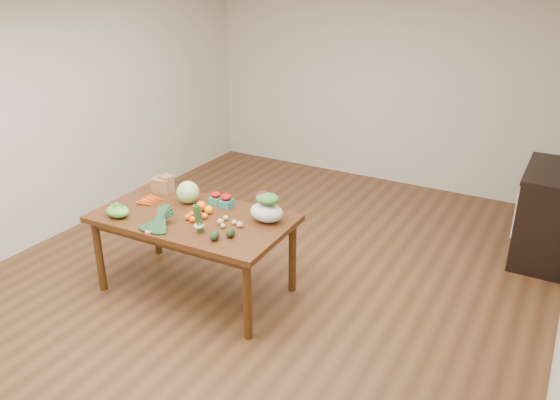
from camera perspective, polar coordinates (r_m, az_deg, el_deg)
The scene contains 25 objects.
floor at distance 5.34m, azimuth -1.02°, elevation -7.76°, with size 6.00×6.00×0.00m, color brown.
room_walls at distance 4.78m, azimuth -1.13°, elevation 6.25°, with size 5.02×6.02×2.70m.
dining_table at distance 4.97m, azimuth -8.82°, elevation -5.57°, with size 1.71×0.95×0.75m, color #512812.
cabinet at distance 6.07m, azimuth 26.11°, elevation -1.33°, with size 0.52×1.02×0.94m, color black.
dish_towel at distance 5.78m, azimuth 23.47°, elevation -1.14°, with size 0.02×0.28×0.45m, color white.
paper_bag at distance 5.34m, azimuth -12.21°, elevation 1.67°, with size 0.24×0.20×0.17m, color olive, non-canonical shape.
cabbage at distance 5.04m, azimuth -9.60°, elevation 0.80°, with size 0.21×0.21×0.21m, color #9ED078.
strawberry_basket_a at distance 5.01m, azimuth -6.69°, elevation 0.12°, with size 0.10×0.10×0.09m, color red, non-canonical shape.
strawberry_basket_b at distance 4.93m, azimuth -5.61°, elevation -0.18°, with size 0.11×0.11×0.10m, color red, non-canonical shape.
orange_a at distance 4.91m, azimuth -8.26°, elevation -0.54°, with size 0.08×0.08×0.08m, color orange.
orange_b at distance 4.87m, azimuth -8.19°, elevation -0.63°, with size 0.09×0.09×0.09m, color #F65A0F.
orange_c at distance 4.81m, azimuth -7.45°, elevation -1.02°, with size 0.07×0.07×0.07m, color orange.
mandarin_cluster at distance 4.73m, azimuth -8.73°, elevation -1.46°, with size 0.18×0.18×0.09m, color #FF5B0F, non-canonical shape.
carrots at distance 5.15m, azimuth -13.22°, elevation -0.09°, with size 0.22×0.22×0.03m, color #E34A13, non-canonical shape.
snap_pea_bag at distance 4.91m, azimuth -16.60°, elevation -1.13°, with size 0.22×0.17×0.10m, color #69B53D.
kale_bunch at distance 4.59m, azimuth -12.89°, elevation -2.05°, with size 0.32×0.40×0.16m, color #15301E, non-canonical shape.
asparagus_bundle at distance 4.44m, azimuth -8.49°, elevation -1.95°, with size 0.08×0.08×0.25m, color #3D6D32, non-canonical shape.
potato_a at distance 4.61m, azimuth -6.24°, elevation -2.25°, with size 0.06×0.05×0.05m, color tan.
potato_b at distance 4.54m, azimuth -5.98°, elevation -2.69°, with size 0.05×0.04×0.04m, color tan.
potato_c at distance 4.59m, azimuth -4.78°, elevation -2.34°, with size 0.05×0.04×0.04m, color tan.
potato_d at distance 4.68m, azimuth -5.71°, elevation -1.88°, with size 0.05×0.04×0.04m, color tan.
potato_e at distance 4.54m, azimuth -4.21°, elevation -2.58°, with size 0.06×0.05×0.05m, color tan.
avocado_a at distance 4.35m, azimuth -6.85°, elevation -3.70°, with size 0.07×0.11×0.07m, color black.
avocado_b at distance 4.39m, azimuth -5.20°, elevation -3.43°, with size 0.07×0.10×0.07m, color black.
salad_bag at distance 4.60m, azimuth -1.42°, elevation -0.92°, with size 0.30×0.22×0.23m, color silver, non-canonical shape.
Camera 1 is at (2.33, -3.93, 2.74)m, focal length 35.00 mm.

